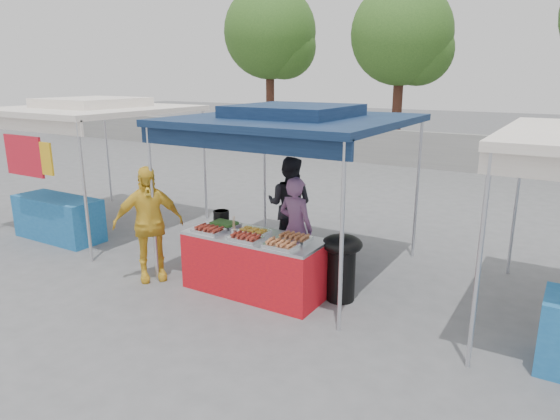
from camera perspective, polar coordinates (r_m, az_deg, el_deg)
The scene contains 22 objects.
ground_plane at distance 7.31m, azimuth -2.47°, elevation -9.03°, with size 80.00×80.00×0.00m, color slate.
back_wall at distance 17.12m, azimuth 18.46°, elevation 6.34°, with size 40.00×0.25×1.20m, color gray.
main_canopy at distance 7.52m, azimuth 1.48°, elevation 10.39°, with size 3.20×3.20×2.57m.
neighbor_stall_left at distance 10.34m, azimuth -22.07°, elevation 6.30°, with size 3.20×3.20×2.57m.
tree_0 at distance 22.36m, azimuth -0.76°, elevation 19.25°, with size 3.90×3.90×6.71m.
tree_1 at distance 19.40m, azimuth 14.16°, elevation 18.48°, with size 3.66×3.63×6.24m.
vendor_table at distance 7.07m, azimuth -2.96°, elevation -6.17°, with size 2.00×0.80×0.85m.
food_tray_fl at distance 7.10m, azimuth -8.14°, elevation -2.28°, with size 0.42×0.30×0.07m.
food_tray_fm at distance 6.71m, azimuth -3.92°, elevation -3.20°, with size 0.42×0.30×0.07m.
food_tray_fr at distance 6.43m, azimuth 0.06°, elevation -4.00°, with size 0.42×0.30×0.07m.
food_tray_bl at distance 7.33m, azimuth -6.39°, elevation -1.66°, with size 0.42×0.30×0.07m.
food_tray_bm at distance 6.99m, azimuth -3.04°, elevation -2.43°, with size 0.42×0.30×0.07m.
food_tray_br at distance 6.70m, azimuth 1.68°, elevation -3.20°, with size 0.42×0.30×0.07m.
cooking_pot at distance 7.69m, azimuth -6.74°, elevation -0.60°, with size 0.24×0.24×0.14m, color black.
skewer_cup at distance 6.88m, azimuth -5.29°, elevation -2.64°, with size 0.08×0.08×0.10m, color silver.
wok_burner at distance 6.84m, azimuth 7.04°, elevation -5.88°, with size 0.56×0.56×0.94m.
crate_left at distance 7.84m, azimuth -3.35°, elevation -6.06°, with size 0.54×0.38×0.32m, color #1544AF.
crate_right at distance 7.41m, azimuth 1.27°, elevation -7.27°, with size 0.56×0.39×0.34m, color #1544AF.
crate_stacked at distance 7.29m, azimuth 1.29°, elevation -4.84°, with size 0.56×0.39×0.33m, color #1544AF.
vendor_woman at distance 7.47m, azimuth 1.80°, elevation -2.07°, with size 0.57×0.38×1.57m, color #945E8B.
helper_man at distance 8.59m, azimuth 1.09°, elevation 0.60°, with size 0.81×0.63×1.67m, color black.
customer_person at distance 7.63m, azimuth -14.81°, elevation -1.54°, with size 1.02×0.42×1.74m, color yellow.
Camera 1 is at (3.72, -5.54, 2.99)m, focal length 32.00 mm.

